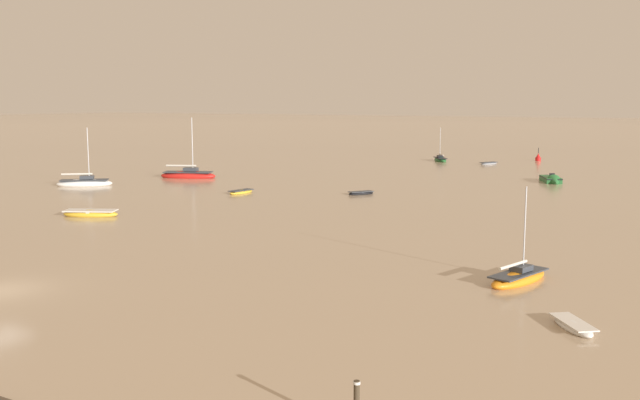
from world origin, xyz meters
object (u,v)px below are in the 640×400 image
Objects in this scene: rowboat_moored_3 at (241,192)px; rowboat_moored_5 at (573,326)px; channel_buoy at (538,158)px; sailboat_moored_1 at (85,183)px; motorboat_moored_1 at (552,181)px; rowboat_moored_4 at (489,164)px; sailboat_moored_2 at (440,160)px; sailboat_moored_0 at (519,278)px; rowboat_moored_0 at (91,214)px; rowboat_moored_1 at (361,193)px; sailboat_moored_3 at (188,175)px.

rowboat_moored_5 is (38.87, -29.33, -0.01)m from rowboat_moored_3.
sailboat_moored_1 is at bearing -122.23° from channel_buoy.
sailboat_moored_1 is 3.05× the size of channel_buoy.
motorboat_moored_1 is 1.65× the size of rowboat_moored_4.
sailboat_moored_1 is at bearing 122.20° from sailboat_moored_2.
sailboat_moored_2 is 2.46× the size of channel_buoy.
sailboat_moored_1 is 2.44× the size of rowboat_moored_5.
sailboat_moored_0 reaches higher than rowboat_moored_5.
rowboat_moored_5 is at bearing 171.15° from sailboat_moored_2.
rowboat_moored_5 is (41.28, -10.89, -0.08)m from rowboat_moored_0.
sailboat_moored_1 is at bearing -39.32° from rowboat_moored_1.
rowboat_moored_0 is at bearing 0.51° from rowboat_moored_3.
sailboat_moored_0 reaches higher than channel_buoy.
sailboat_moored_0 is at bearing -133.05° from rowboat_moored_4.
sailboat_moored_1 reaches higher than sailboat_moored_0.
sailboat_moored_2 reaches higher than rowboat_moored_5.
rowboat_moored_5 is (27.39, -34.80, -0.00)m from rowboat_moored_1.
motorboat_moored_1 is 44.95m from sailboat_moored_3.
sailboat_moored_3 is at bearing -91.29° from motorboat_moored_1.
channel_buoy is at bearing 18.47° from sailboat_moored_1.
motorboat_moored_1 is 31.87m from channel_buoy.
sailboat_moored_2 is 1.97× the size of rowboat_moored_5.
rowboat_moored_4 is 0.41× the size of sailboat_moored_3.
sailboat_moored_1 is 0.88× the size of sailboat_moored_3.
sailboat_moored_0 is 1.64× the size of rowboat_moored_3.
sailboat_moored_2 is (24.43, 51.90, -0.06)m from sailboat_moored_1.
rowboat_moored_3 is (-11.48, -5.47, 0.01)m from rowboat_moored_1.
sailboat_moored_2 is 44.05m from sailboat_moored_3.
sailboat_moored_3 is 3.47× the size of channel_buoy.
motorboat_moored_1 is (26.72, 26.31, 0.10)m from rowboat_moored_3.
rowboat_moored_5 is (53.62, -38.29, -0.22)m from sailboat_moored_3.
motorboat_moored_1 is (-8.13, 48.86, 0.01)m from sailboat_moored_0.
rowboat_moored_4 is 80.06m from rowboat_moored_5.
sailboat_moored_1 is 1.29× the size of motorboat_moored_1.
sailboat_moored_3 is (-26.24, 3.49, 0.22)m from rowboat_moored_1.
channel_buoy is (6.81, 51.58, 0.34)m from rowboat_moored_1.
sailboat_moored_3 is (5.05, 12.35, 0.04)m from sailboat_moored_1.
rowboat_moored_0 is 1.72× the size of rowboat_moored_5.
sailboat_moored_2 is at bearing 39.48° from sailboat_moored_0.
sailboat_moored_3 is at bearing 121.31° from sailboat_moored_2.
sailboat_moored_2 is at bearing -159.13° from motorboat_moored_1.
sailboat_moored_2 is at bearing -177.49° from rowboat_moored_3.
sailboat_moored_1 is at bearing 87.12° from sailboat_moored_0.
rowboat_moored_4 reaches higher than rowboat_moored_1.
motorboat_moored_1 is at bearing 142.51° from rowboat_moored_3.
rowboat_moored_3 reaches higher than rowboat_moored_4.
sailboat_moored_3 is at bearing -113.32° from rowboat_moored_3.
channel_buoy reaches higher than rowboat_moored_3.
sailboat_moored_0 is 0.97× the size of sailboat_moored_2.
rowboat_moored_5 is at bearing -41.03° from rowboat_moored_0.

